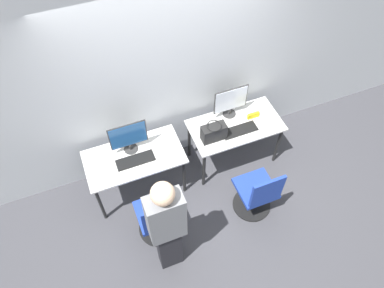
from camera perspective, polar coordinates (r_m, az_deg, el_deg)
ground_plane at (r=4.98m, az=0.52°, el=-7.02°), size 20.00×20.00×0.00m
wall_back at (r=4.32m, az=-3.05°, el=10.42°), size 12.00×0.05×2.80m
desk_left at (r=4.52m, az=-8.72°, el=-2.52°), size 1.16×0.61×0.71m
monitor_left at (r=4.34m, az=-9.67°, el=1.08°), size 0.44×0.17×0.44m
keyboard_left at (r=4.41m, az=-8.64°, el=-2.47°), size 0.45×0.16×0.02m
mouse_left at (r=4.45m, az=-5.12°, el=-1.13°), size 0.06×0.09×0.03m
office_chair_left at (r=4.40m, az=-5.22°, el=-11.31°), size 0.48×0.48×0.89m
person_left at (r=3.76m, az=-3.87°, el=-12.39°), size 0.36×0.22×1.66m
desk_right at (r=4.80m, az=6.59°, el=2.29°), size 1.16×0.61×0.71m
monitor_right at (r=4.67m, az=5.91°, el=6.51°), size 0.44×0.17×0.44m
keyboard_right at (r=4.67m, az=7.24°, el=2.09°), size 0.45×0.16×0.02m
mouse_right at (r=4.79m, az=10.33°, el=3.33°), size 0.06×0.09×0.03m
office_chair_right at (r=4.60m, az=9.89°, el=-7.58°), size 0.48×0.48×0.89m
handbag at (r=4.48m, az=3.33°, el=1.79°), size 0.30×0.18×0.25m
placard_right at (r=4.81m, az=9.31°, el=4.33°), size 0.16×0.03×0.08m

